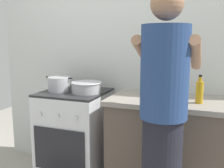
{
  "coord_description": "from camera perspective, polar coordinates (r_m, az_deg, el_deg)",
  "views": [
    {
      "loc": [
        0.84,
        -1.99,
        1.38
      ],
      "look_at": [
        0.05,
        0.12,
        1.0
      ],
      "focal_mm": 41.08,
      "sensor_mm": 36.0,
      "label": 1
    }
  ],
  "objects": [
    {
      "name": "back_wall",
      "position": [
        2.58,
        6.15,
        6.63
      ],
      "size": [
        3.2,
        0.1,
        2.5
      ],
      "color": "silver",
      "rests_on": "ground"
    },
    {
      "name": "oil_bottle",
      "position": [
        2.1,
        18.9,
        -1.61
      ],
      "size": [
        0.06,
        0.06,
        0.22
      ],
      "color": "gold",
      "rests_on": "countertop"
    },
    {
      "name": "stove_range",
      "position": [
        2.62,
        -8.16,
        -11.32
      ],
      "size": [
        0.6,
        0.62,
        0.9
      ],
      "color": "silver",
      "rests_on": "ground"
    },
    {
      "name": "utensil_crock",
      "position": [
        2.4,
        7.97,
        0.41
      ],
      "size": [
        0.1,
        0.1,
        0.31
      ],
      "color": "silver",
      "rests_on": "countertop"
    },
    {
      "name": "pot",
      "position": [
        2.52,
        -11.68,
        -0.02
      ],
      "size": [
        0.28,
        0.21,
        0.14
      ],
      "color": "#B2B2B7",
      "rests_on": "stove_range"
    },
    {
      "name": "person",
      "position": [
        1.69,
        11.28,
        -8.55
      ],
      "size": [
        0.41,
        0.5,
        1.7
      ],
      "color": "black",
      "rests_on": "ground"
    },
    {
      "name": "mixing_bowl",
      "position": [
        2.41,
        -5.72,
        -0.64
      ],
      "size": [
        0.29,
        0.29,
        0.1
      ],
      "color": "#B7B7BC",
      "rests_on": "stove_range"
    },
    {
      "name": "countertop",
      "position": [
        2.35,
        12.09,
        -13.89
      ],
      "size": [
        1.0,
        0.6,
        0.9
      ],
      "color": "brown",
      "rests_on": "ground"
    }
  ]
}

